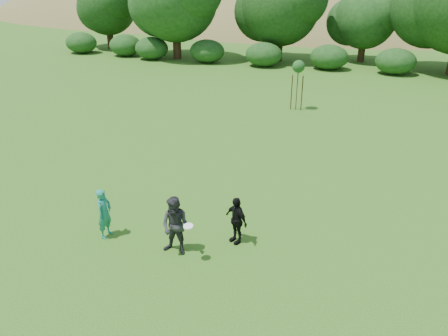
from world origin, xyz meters
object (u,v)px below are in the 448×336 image
Objects in this scene: player_grey at (176,226)px; sapling at (298,68)px; player_black at (236,220)px; player_teal at (104,213)px.

player_grey is 0.62× the size of sapling.
sapling is at bearing 89.78° from player_grey.
player_grey is 1.80m from player_black.
sapling is (0.51, 15.16, 1.54)m from player_grey.
player_black is 14.19m from sapling.
player_teal is at bearing 179.72° from player_grey.
sapling is at bearing -10.54° from player_teal.
player_teal is 3.93m from player_black.
player_black is (3.80, 1.02, -0.05)m from player_teal.
player_black is 0.52× the size of sapling.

